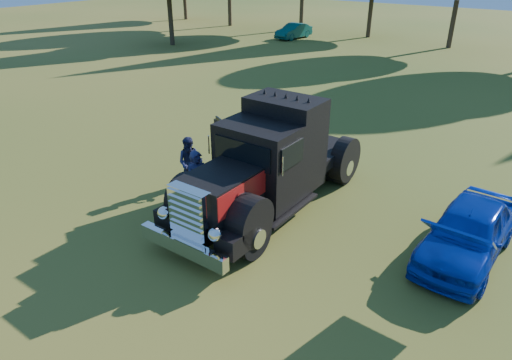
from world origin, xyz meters
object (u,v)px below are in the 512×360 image
object	(u,v)px
distant_teal_car	(294,31)
spectator_near	(198,183)
diamond_t_truck	(267,167)
spectator_far	(190,162)
hotrod_coupe	(468,232)

from	to	relation	value
distant_teal_car	spectator_near	bearing A→B (deg)	-57.79
diamond_t_truck	spectator_near	size ratio (longest dim) A/B	3.94
distant_teal_car	spectator_far	bearing A→B (deg)	-59.16
spectator_far	diamond_t_truck	bearing A→B (deg)	-29.01
spectator_far	distant_teal_car	xyz separation A→B (m)	(-11.80, 25.22, -0.19)
diamond_t_truck	spectator_far	size ratio (longest dim) A/B	4.47
hotrod_coupe	diamond_t_truck	bearing A→B (deg)	-170.81
spectator_near	spectator_far	size ratio (longest dim) A/B	1.13
diamond_t_truck	hotrod_coupe	xyz separation A→B (m)	(5.11, 0.83, -0.60)
diamond_t_truck	spectator_near	bearing A→B (deg)	-138.01
spectator_far	distant_teal_car	world-z (taller)	spectator_far
spectator_near	spectator_far	world-z (taller)	spectator_near
hotrod_coupe	spectator_far	size ratio (longest dim) A/B	2.62
diamond_t_truck	distant_teal_car	distance (m)	28.87
diamond_t_truck	spectator_near	xyz separation A→B (m)	(-1.39, -1.25, -0.37)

